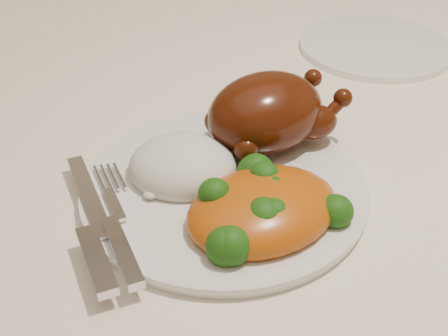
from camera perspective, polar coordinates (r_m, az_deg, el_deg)
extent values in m
cube|color=brown|center=(0.72, 6.00, 1.31)|extent=(1.60, 0.90, 0.04)
cube|color=white|center=(0.70, 6.12, 2.93)|extent=(1.72, 1.02, 0.01)
cube|color=white|center=(1.18, -2.37, 12.47)|extent=(1.72, 0.01, 0.18)
cylinder|color=white|center=(0.60, 0.00, -2.00)|extent=(0.28, 0.28, 0.01)
cylinder|color=white|center=(0.91, 13.68, 10.77)|extent=(0.28, 0.28, 0.01)
ellipsoid|color=#4E1A08|center=(0.64, 3.82, 5.06)|extent=(0.15, 0.13, 0.08)
ellipsoid|color=#4E1A08|center=(0.62, 3.20, 6.20)|extent=(0.07, 0.06, 0.03)
ellipsoid|color=#4E1A08|center=(0.65, 8.27, 4.19)|extent=(0.05, 0.04, 0.04)
sphere|color=#4E1A08|center=(0.66, 10.81, 6.31)|extent=(0.02, 0.02, 0.02)
ellipsoid|color=#4E1A08|center=(0.68, 5.68, 6.14)|extent=(0.05, 0.04, 0.04)
sphere|color=#4E1A08|center=(0.69, 8.14, 8.14)|extent=(0.02, 0.02, 0.02)
sphere|color=#4E1A08|center=(0.60, 2.04, 1.81)|extent=(0.03, 0.03, 0.03)
sphere|color=#4E1A08|center=(0.65, -0.70, 4.30)|extent=(0.03, 0.03, 0.03)
ellipsoid|color=white|center=(0.61, -3.81, 0.11)|extent=(0.13, 0.13, 0.06)
ellipsoid|color=#B94F0B|center=(0.55, 3.52, -3.86)|extent=(0.17, 0.15, 0.05)
ellipsoid|color=#B94F0B|center=(0.57, 6.86, -2.55)|extent=(0.06, 0.06, 0.03)
ellipsoid|color=#113E0A|center=(0.57, 3.71, -0.58)|extent=(0.03, 0.03, 0.02)
ellipsoid|color=#113E0A|center=(0.53, 2.80, -5.15)|extent=(0.04, 0.04, 0.03)
ellipsoid|color=#113E0A|center=(0.51, 0.66, -7.13)|extent=(0.03, 0.03, 0.03)
ellipsoid|color=#113E0A|center=(0.57, 6.01, -1.96)|extent=(0.03, 0.03, 0.02)
ellipsoid|color=#113E0A|center=(0.53, 3.61, -4.65)|extent=(0.04, 0.04, 0.04)
ellipsoid|color=#113E0A|center=(0.55, 2.47, -3.41)|extent=(0.03, 0.03, 0.03)
ellipsoid|color=#113E0A|center=(0.51, 0.17, -7.18)|extent=(0.03, 0.03, 0.03)
ellipsoid|color=#113E0A|center=(0.56, 10.16, -3.93)|extent=(0.03, 0.03, 0.03)
ellipsoid|color=#113E0A|center=(0.56, 4.65, -1.99)|extent=(0.03, 0.03, 0.02)
ellipsoid|color=#113E0A|center=(0.59, 2.94, -0.50)|extent=(0.04, 0.04, 0.04)
ellipsoid|color=#113E0A|center=(0.53, 4.61, -4.24)|extent=(0.03, 0.03, 0.03)
ellipsoid|color=#113E0A|center=(0.55, -0.88, -2.34)|extent=(0.03, 0.03, 0.03)
cube|color=silver|center=(0.59, -12.25, -2.40)|extent=(0.04, 0.13, 0.00)
cube|color=silver|center=(0.52, -11.60, -8.27)|extent=(0.03, 0.08, 0.01)
cube|color=silver|center=(0.53, -9.30, -7.54)|extent=(0.03, 0.09, 0.01)
cube|color=silver|center=(0.59, -10.20, -2.03)|extent=(0.03, 0.09, 0.00)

